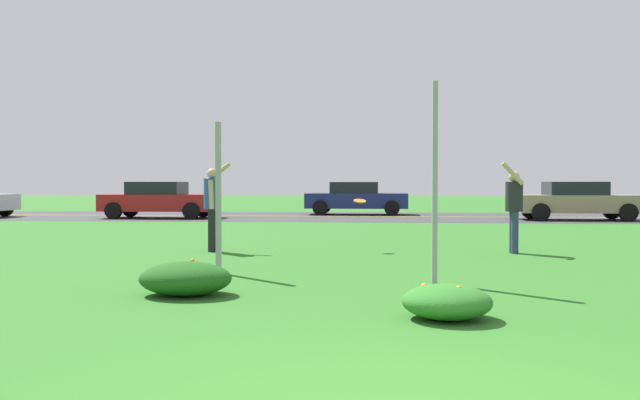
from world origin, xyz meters
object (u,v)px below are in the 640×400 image
(sign_post_by_roadside, at_px, (435,183))
(car_red_center_left, at_px, (159,200))
(frisbee_orange, at_px, (360,201))
(sign_post_near_path, at_px, (218,198))
(person_thrower_blue_shirt, at_px, (212,201))
(person_catcher_dark_shirt, at_px, (514,204))
(car_navy_center_right, at_px, (356,198))
(car_tan_rightmost, at_px, (577,201))

(sign_post_by_roadside, bearing_deg, car_red_center_left, 119.62)
(sign_post_by_roadside, height_order, frisbee_orange, sign_post_by_roadside)
(sign_post_near_path, distance_m, person_thrower_blue_shirt, 3.39)
(frisbee_orange, relative_size, car_red_center_left, 0.06)
(sign_post_near_path, xyz_separation_m, car_red_center_left, (-6.35, 16.09, -0.42))
(person_catcher_dark_shirt, bearing_deg, person_thrower_blue_shirt, -178.05)
(person_thrower_blue_shirt, distance_m, person_catcher_dark_shirt, 6.04)
(car_navy_center_right, bearing_deg, car_tan_rightmost, -23.95)
(sign_post_near_path, height_order, car_tan_rightmost, sign_post_near_path)
(person_thrower_blue_shirt, bearing_deg, sign_post_by_roadside, -44.06)
(sign_post_near_path, distance_m, car_tan_rightmost, 18.89)
(person_catcher_dark_shirt, distance_m, car_red_center_left, 17.06)
(sign_post_near_path, height_order, car_red_center_left, sign_post_near_path)
(sign_post_by_roadside, xyz_separation_m, car_navy_center_right, (-1.84, 20.62, -0.66))
(car_navy_center_right, bearing_deg, car_red_center_left, -154.04)
(sign_post_by_roadside, relative_size, person_thrower_blue_shirt, 1.53)
(sign_post_by_roadside, bearing_deg, car_tan_rightmost, 68.49)
(sign_post_near_path, distance_m, car_red_center_left, 17.31)
(person_catcher_dark_shirt, xyz_separation_m, frisbee_orange, (-3.06, 0.18, 0.05))
(person_thrower_blue_shirt, height_order, frisbee_orange, person_thrower_blue_shirt)
(sign_post_near_path, relative_size, person_thrower_blue_shirt, 1.27)
(sign_post_by_roadside, xyz_separation_m, car_tan_rightmost, (6.64, 16.85, -0.66))
(sign_post_near_path, bearing_deg, car_red_center_left, 111.53)
(frisbee_orange, xyz_separation_m, car_navy_center_right, (-0.67, 16.22, -0.29))
(sign_post_near_path, xyz_separation_m, car_tan_rightmost, (9.88, 16.09, -0.42))
(person_catcher_dark_shirt, relative_size, car_red_center_left, 0.40)
(sign_post_near_path, distance_m, car_navy_center_right, 19.92)
(sign_post_near_path, relative_size, person_catcher_dark_shirt, 1.28)
(sign_post_by_roadside, distance_m, car_tan_rightmost, 18.13)
(sign_post_by_roadside, xyz_separation_m, person_catcher_dark_shirt, (1.89, 4.23, -0.42))
(car_tan_rightmost, bearing_deg, car_navy_center_right, 156.05)
(car_red_center_left, bearing_deg, sign_post_by_roadside, -60.38)
(frisbee_orange, xyz_separation_m, car_red_center_left, (-8.41, 12.45, -0.29))
(person_catcher_dark_shirt, height_order, frisbee_orange, person_catcher_dark_shirt)
(frisbee_orange, bearing_deg, person_thrower_blue_shirt, -172.60)
(car_red_center_left, height_order, car_navy_center_right, same)
(sign_post_by_roadside, xyz_separation_m, car_red_center_left, (-9.58, 16.85, -0.66))
(frisbee_orange, distance_m, car_tan_rightmost, 14.70)
(car_red_center_left, height_order, car_tan_rightmost, same)
(frisbee_orange, height_order, car_navy_center_right, car_navy_center_right)
(person_thrower_blue_shirt, distance_m, frisbee_orange, 3.01)
(sign_post_by_roadside, bearing_deg, frisbee_orange, 104.89)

